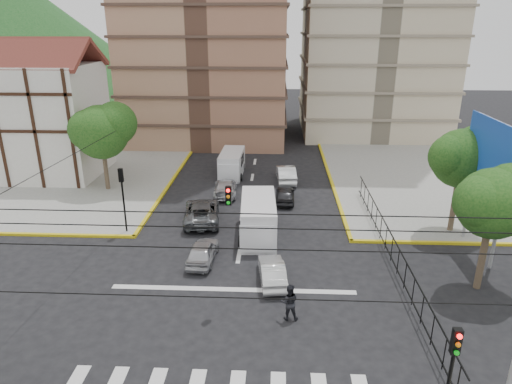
# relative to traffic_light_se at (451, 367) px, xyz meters

# --- Properties ---
(ground) EXTENTS (160.00, 160.00, 0.00)m
(ground) POSITION_rel_traffic_light_se_xyz_m (-7.80, 7.80, -3.11)
(ground) COLOR black
(ground) RESTS_ON ground
(sidewalk_nw) EXTENTS (26.00, 26.00, 0.15)m
(sidewalk_nw) POSITION_rel_traffic_light_se_xyz_m (-27.80, 27.80, -3.04)
(sidewalk_nw) COLOR gray
(sidewalk_nw) RESTS_ON ground
(sidewalk_ne) EXTENTS (26.00, 26.00, 0.15)m
(sidewalk_ne) POSITION_rel_traffic_light_se_xyz_m (12.20, 27.80, -3.04)
(sidewalk_ne) COLOR gray
(sidewalk_ne) RESTS_ON ground
(stop_line) EXTENTS (13.00, 0.40, 0.01)m
(stop_line) POSITION_rel_traffic_light_se_xyz_m (-7.80, 9.00, -3.11)
(stop_line) COLOR silver
(stop_line) RESTS_ON ground
(tudor_building) EXTENTS (10.80, 8.05, 12.23)m
(tudor_building) POSITION_rel_traffic_light_se_xyz_m (-26.80, 27.80, 2.14)
(tudor_building) COLOR silver
(tudor_building) RESTS_ON ground
(park_fence) EXTENTS (0.10, 22.50, 1.66)m
(park_fence) POSITION_rel_traffic_light_se_xyz_m (1.20, 12.30, -3.11)
(park_fence) COLOR black
(park_fence) RESTS_ON ground
(billboard) EXTENTS (0.36, 6.20, 8.10)m
(billboard) POSITION_rel_traffic_light_se_xyz_m (6.65, 13.80, 2.89)
(billboard) COLOR slate
(billboard) RESTS_ON ground
(tree_park_a) EXTENTS (4.41, 3.60, 6.83)m
(tree_park_a) POSITION_rel_traffic_light_se_xyz_m (5.28, 9.81, 1.90)
(tree_park_a) COLOR #473828
(tree_park_a) RESTS_ON ground
(tree_park_c) EXTENTS (4.65, 3.80, 7.25)m
(tree_park_c) POSITION_rel_traffic_light_se_xyz_m (6.29, 16.81, 2.22)
(tree_park_c) COLOR #473828
(tree_park_c) RESTS_ON ground
(tree_tudor) EXTENTS (5.39, 4.40, 7.43)m
(tree_tudor) POSITION_rel_traffic_light_se_xyz_m (-19.70, 23.81, 2.11)
(tree_tudor) COLOR #473828
(tree_tudor) RESTS_ON ground
(traffic_light_se) EXTENTS (0.28, 0.22, 4.40)m
(traffic_light_se) POSITION_rel_traffic_light_se_xyz_m (0.00, 0.00, 0.00)
(traffic_light_se) COLOR black
(traffic_light_se) RESTS_ON ground
(traffic_light_nw) EXTENTS (0.28, 0.22, 4.40)m
(traffic_light_nw) POSITION_rel_traffic_light_se_xyz_m (-15.60, 15.60, 0.00)
(traffic_light_nw) COLOR black
(traffic_light_nw) RESTS_ON ground
(traffic_light_hanging) EXTENTS (18.00, 9.12, 0.92)m
(traffic_light_hanging) POSITION_rel_traffic_light_se_xyz_m (-7.80, 5.76, 2.79)
(traffic_light_hanging) COLOR black
(traffic_light_hanging) RESTS_ON ground
(van_right_lane) EXTENTS (2.48, 5.71, 2.53)m
(van_right_lane) POSITION_rel_traffic_light_se_xyz_m (-6.74, 15.33, -1.88)
(van_right_lane) COLOR silver
(van_right_lane) RESTS_ON ground
(van_left_lane) EXTENTS (2.10, 5.01, 2.23)m
(van_left_lane) POSITION_rel_traffic_light_se_xyz_m (-9.72, 28.11, -2.03)
(van_left_lane) COLOR silver
(van_left_lane) RESTS_ON ground
(car_silver_front_left) EXTENTS (1.69, 3.82, 1.28)m
(car_silver_front_left) POSITION_rel_traffic_light_se_xyz_m (-9.88, 12.03, -2.47)
(car_silver_front_left) COLOR #B1B2B6
(car_silver_front_left) RESTS_ON ground
(car_white_front_right) EXTENTS (1.73, 3.85, 1.23)m
(car_white_front_right) POSITION_rel_traffic_light_se_xyz_m (-5.75, 9.93, -2.50)
(car_white_front_right) COLOR silver
(car_white_front_right) RESTS_ON ground
(car_grey_mid_left) EXTENTS (3.03, 5.46, 1.44)m
(car_grey_mid_left) POSITION_rel_traffic_light_se_xyz_m (-10.86, 17.84, -2.39)
(car_grey_mid_left) COLOR #595D61
(car_grey_mid_left) RESTS_ON ground
(car_silver_rear_left) EXTENTS (2.07, 4.51, 1.28)m
(car_silver_rear_left) POSITION_rel_traffic_light_se_xyz_m (-9.75, 23.25, -2.47)
(car_silver_rear_left) COLOR #BCBDC2
(car_silver_rear_left) RESTS_ON ground
(car_darkgrey_mid_right) EXTENTS (1.56, 3.68, 1.24)m
(car_darkgrey_mid_right) POSITION_rel_traffic_light_se_xyz_m (-4.88, 21.83, -2.49)
(car_darkgrey_mid_right) COLOR #262629
(car_darkgrey_mid_right) RESTS_ON ground
(car_white_rear_right) EXTENTS (1.87, 4.55, 1.46)m
(car_white_rear_right) POSITION_rel_traffic_light_se_xyz_m (-4.74, 26.79, -2.38)
(car_white_rear_right) COLOR white
(car_white_rear_right) RESTS_ON ground
(pedestrian_crosswalk) EXTENTS (0.90, 0.70, 1.85)m
(pedestrian_crosswalk) POSITION_rel_traffic_light_se_xyz_m (-4.90, 6.60, -2.19)
(pedestrian_crosswalk) COLOR black
(pedestrian_crosswalk) RESTS_ON ground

